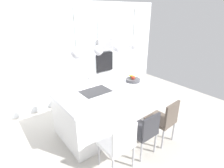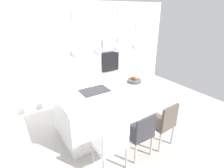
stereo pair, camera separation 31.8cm
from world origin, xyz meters
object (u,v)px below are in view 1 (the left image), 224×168
Objects in this scene: chair_near at (119,143)px; chair_middle at (144,130)px; microwave at (104,45)px; chair_far at (164,119)px; fruit_bowl at (133,79)px; oven at (104,62)px.

chair_near reaches higher than chair_middle.
microwave is 0.65× the size of chair_middle.
chair_far reaches higher than chair_middle.
oven reaches higher than fruit_bowl.
chair_far is (-0.51, -2.59, -0.44)m from oven.
fruit_bowl reaches higher than chair_middle.
chair_far is at bearing -95.50° from fruit_bowl.
microwave is at bearing 68.08° from chair_middle.
oven is 2.82m from chair_middle.
oven is at bearing 75.69° from fruit_bowl.
chair_middle is 0.53m from chair_far.
chair_near is 1.09m from chair_far.
chair_middle is (-1.04, -2.58, -0.46)m from oven.
chair_near is (-1.18, -0.94, -0.48)m from fruit_bowl.
oven is 2.68m from chair_far.
microwave is 3.18m from chair_near.
chair_near is (-1.60, -2.59, -0.43)m from oven.
chair_near is at bearing -121.82° from microwave.
fruit_bowl is at bearing 84.50° from chair_far.
microwave reaches higher than fruit_bowl.
oven is 3.07m from chair_near.
chair_near is at bearing 179.71° from chair_far.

